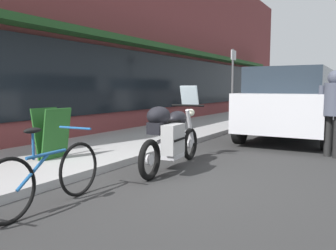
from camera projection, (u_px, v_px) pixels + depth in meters
name	position (u px, v px, depth m)	size (l,w,h in m)	color
ground_plane	(177.00, 183.00, 4.90)	(80.00, 80.00, 0.00)	#2F2F2F
storefront_building	(187.00, 38.00, 13.71)	(24.55, 0.90, 6.71)	brown
sidewalk_curb	(228.00, 120.00, 13.92)	(30.00, 2.71, 0.12)	#A4A4A4
touring_motorcycle	(171.00, 134.00, 5.57)	(2.19, 0.79, 1.38)	black
parked_bicycle	(47.00, 176.00, 3.82)	(1.69, 0.48, 0.93)	black
parked_minivan	(294.00, 102.00, 9.08)	(4.77, 2.22, 1.81)	silver
pedestrian_walking	(334.00, 103.00, 6.61)	(0.41, 0.56, 1.67)	black
sandwich_board_sign	(52.00, 133.00, 5.95)	(0.55, 0.40, 0.87)	#1E511E
parking_sign_pole	(233.00, 80.00, 11.68)	(0.44, 0.07, 2.51)	#59595B
parked_car_down_block	(321.00, 97.00, 14.26)	(4.83, 2.18, 1.78)	#B7B7BC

